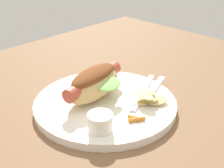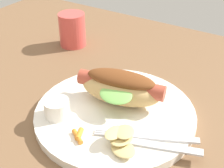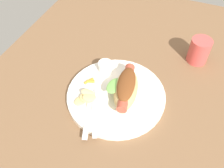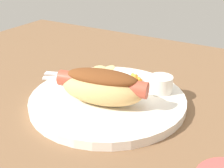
{
  "view_description": "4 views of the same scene",
  "coord_description": "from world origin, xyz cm",
  "px_view_note": "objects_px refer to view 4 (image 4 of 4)",
  "views": [
    {
      "loc": [
        -35.24,
        -40.77,
        33.55
      ],
      "look_at": [
        5.21,
        -1.05,
        4.71
      ],
      "focal_mm": 50.01,
      "sensor_mm": 36.0,
      "label": 1
    },
    {
      "loc": [
        26.73,
        -39.03,
        36.6
      ],
      "look_at": [
        2.19,
        -0.37,
        6.52
      ],
      "focal_mm": 50.17,
      "sensor_mm": 36.0,
      "label": 2
    },
    {
      "loc": [
        45.29,
        14.55,
        57.8
      ],
      "look_at": [
        2.95,
        -2.47,
        5.01
      ],
      "focal_mm": 39.11,
      "sensor_mm": 36.0,
      "label": 3
    },
    {
      "loc": [
        -23.25,
        42.12,
        28.12
      ],
      "look_at": [
        2.89,
        -2.0,
        3.76
      ],
      "focal_mm": 49.13,
      "sensor_mm": 36.0,
      "label": 4
    }
  ],
  "objects_px": {
    "knife": "(77,76)",
    "chips_pile": "(103,72)",
    "hot_dog": "(102,86)",
    "fork": "(81,79)",
    "sauce_ramekin": "(161,84)",
    "plate": "(108,100)",
    "carrot_garnish": "(136,78)"
  },
  "relations": [
    {
      "from": "hot_dog",
      "to": "knife",
      "type": "relative_size",
      "value": 1.15
    },
    {
      "from": "carrot_garnish",
      "to": "knife",
      "type": "bearing_deg",
      "value": 23.0
    },
    {
      "from": "hot_dog",
      "to": "knife",
      "type": "xyz_separation_m",
      "value": [
        0.11,
        -0.07,
        -0.03
      ]
    },
    {
      "from": "plate",
      "to": "fork",
      "type": "height_order",
      "value": "fork"
    },
    {
      "from": "hot_dog",
      "to": "carrot_garnish",
      "type": "height_order",
      "value": "hot_dog"
    },
    {
      "from": "fork",
      "to": "carrot_garnish",
      "type": "height_order",
      "value": "carrot_garnish"
    },
    {
      "from": "plate",
      "to": "sauce_ramekin",
      "type": "xyz_separation_m",
      "value": [
        -0.08,
        -0.07,
        0.02
      ]
    },
    {
      "from": "knife",
      "to": "chips_pile",
      "type": "relative_size",
      "value": 2.12
    },
    {
      "from": "hot_dog",
      "to": "fork",
      "type": "height_order",
      "value": "hot_dog"
    },
    {
      "from": "sauce_ramekin",
      "to": "fork",
      "type": "relative_size",
      "value": 0.28
    },
    {
      "from": "knife",
      "to": "carrot_garnish",
      "type": "xyz_separation_m",
      "value": [
        -0.12,
        -0.05,
        0.0
      ]
    },
    {
      "from": "knife",
      "to": "chips_pile",
      "type": "height_order",
      "value": "chips_pile"
    },
    {
      "from": "knife",
      "to": "sauce_ramekin",
      "type": "bearing_deg",
      "value": -11.44
    },
    {
      "from": "chips_pile",
      "to": "hot_dog",
      "type": "bearing_deg",
      "value": 121.48
    },
    {
      "from": "plate",
      "to": "sauce_ramekin",
      "type": "relative_size",
      "value": 6.52
    },
    {
      "from": "knife",
      "to": "chips_pile",
      "type": "xyz_separation_m",
      "value": [
        -0.05,
        -0.03,
        0.01
      ]
    },
    {
      "from": "plate",
      "to": "knife",
      "type": "distance_m",
      "value": 0.11
    },
    {
      "from": "fork",
      "to": "hot_dog",
      "type": "bearing_deg",
      "value": -58.94
    },
    {
      "from": "hot_dog",
      "to": "chips_pile",
      "type": "bearing_deg",
      "value": 110.43
    },
    {
      "from": "fork",
      "to": "plate",
      "type": "bearing_deg",
      "value": -46.32
    },
    {
      "from": "plate",
      "to": "carrot_garnish",
      "type": "xyz_separation_m",
      "value": [
        -0.01,
        -0.09,
        0.01
      ]
    },
    {
      "from": "hot_dog",
      "to": "chips_pile",
      "type": "distance_m",
      "value": 0.12
    },
    {
      "from": "plate",
      "to": "carrot_garnish",
      "type": "bearing_deg",
      "value": -97.75
    },
    {
      "from": "fork",
      "to": "knife",
      "type": "height_order",
      "value": "same"
    },
    {
      "from": "hot_dog",
      "to": "sauce_ramekin",
      "type": "bearing_deg",
      "value": 41.35
    },
    {
      "from": "fork",
      "to": "knife",
      "type": "bearing_deg",
      "value": 124.98
    },
    {
      "from": "chips_pile",
      "to": "sauce_ramekin",
      "type": "bearing_deg",
      "value": 178.94
    },
    {
      "from": "plate",
      "to": "sauce_ramekin",
      "type": "distance_m",
      "value": 0.11
    },
    {
      "from": "knife",
      "to": "carrot_garnish",
      "type": "height_order",
      "value": "carrot_garnish"
    },
    {
      "from": "hot_dog",
      "to": "sauce_ramekin",
      "type": "distance_m",
      "value": 0.12
    },
    {
      "from": "hot_dog",
      "to": "fork",
      "type": "bearing_deg",
      "value": 135.33
    },
    {
      "from": "hot_dog",
      "to": "knife",
      "type": "distance_m",
      "value": 0.13
    }
  ]
}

